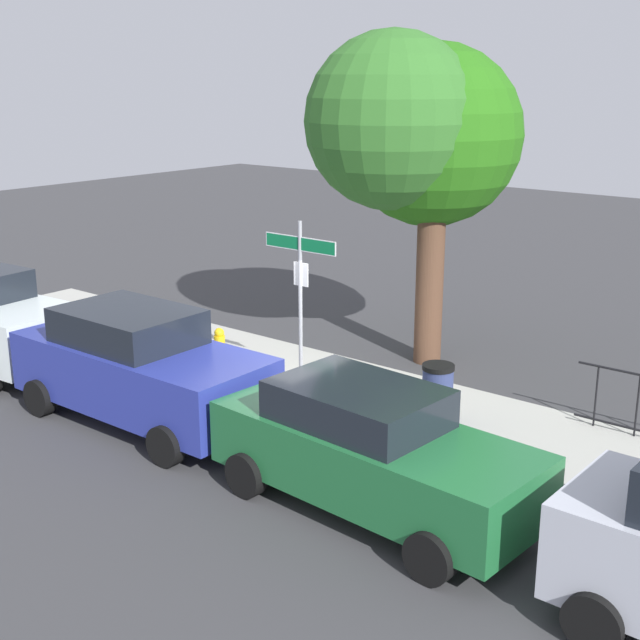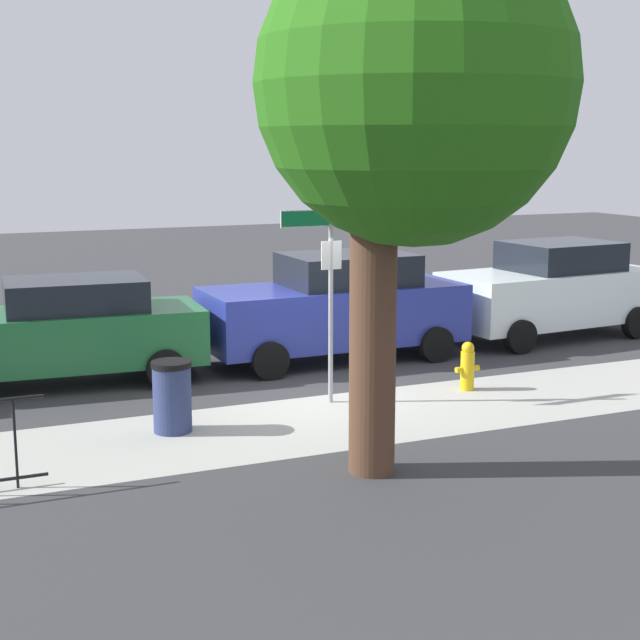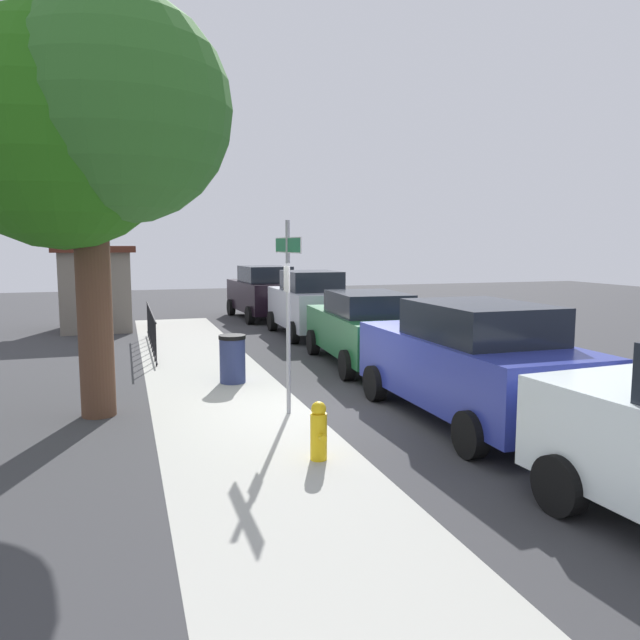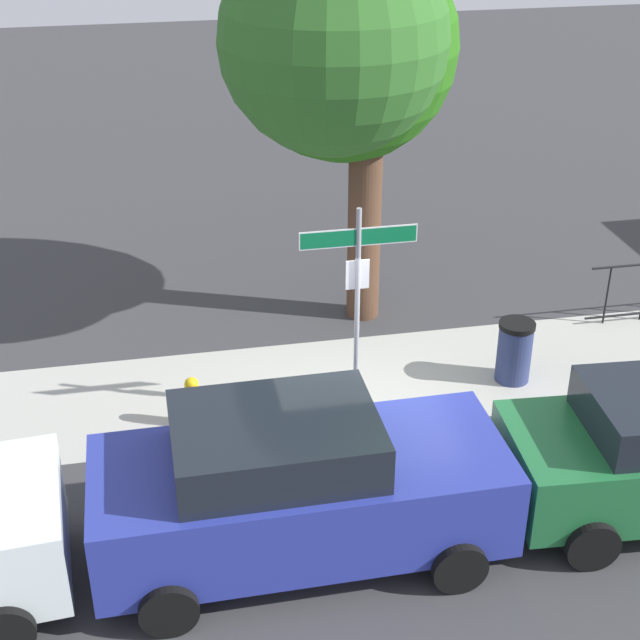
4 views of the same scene
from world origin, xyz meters
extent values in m
plane|color=#38383A|center=(0.00, 0.00, 0.00)|extent=(60.00, 60.00, 0.00)
cube|color=#ADACA3|center=(2.00, 1.30, 0.00)|extent=(24.00, 2.60, 0.00)
cylinder|color=#9EA0A5|center=(0.04, 0.40, 1.60)|extent=(0.07, 0.07, 3.19)
cube|color=#0F723D|center=(0.04, 0.40, 2.79)|extent=(1.55, 0.02, 0.22)
cube|color=white|center=(0.04, 0.40, 2.79)|extent=(1.58, 0.02, 0.25)
cube|color=silver|center=(0.04, 0.42, 2.24)|extent=(0.32, 0.02, 0.42)
cylinder|color=#533626|center=(0.86, 3.41, 1.66)|extent=(0.55, 0.55, 3.32)
sphere|color=#246413|center=(0.56, 3.79, 4.50)|extent=(3.56, 3.56, 3.56)
sphere|color=#2A6129|center=(0.89, 3.69, 4.09)|extent=(2.47, 2.47, 2.47)
sphere|color=#2E6725|center=(0.22, 2.93, 4.79)|extent=(3.38, 3.38, 3.38)
cylinder|color=black|center=(-4.59, -1.28, 0.32)|extent=(0.65, 0.27, 0.64)
cube|color=#283396|center=(-1.20, -2.24, 0.83)|extent=(4.69, 1.90, 1.03)
cube|color=black|center=(-1.48, -2.24, 1.63)|extent=(2.26, 1.66, 0.57)
cylinder|color=black|center=(0.38, -1.29, 0.32)|extent=(0.64, 0.22, 0.64)
cylinder|color=black|center=(0.40, -3.16, 0.32)|extent=(0.64, 0.22, 0.64)
cylinder|color=black|center=(-2.80, -1.32, 0.32)|extent=(0.64, 0.22, 0.64)
cylinder|color=black|center=(-2.78, -3.18, 0.32)|extent=(0.64, 0.22, 0.64)
cube|color=#1E6434|center=(3.60, -2.36, 0.77)|extent=(4.66, 2.03, 0.89)
cube|color=black|center=(3.33, -2.34, 1.47)|extent=(2.28, 1.66, 0.51)
cylinder|color=black|center=(5.20, -1.60, 0.32)|extent=(0.65, 0.26, 0.64)
cylinder|color=black|center=(5.09, -3.32, 0.32)|extent=(0.65, 0.26, 0.64)
cylinder|color=black|center=(2.11, -1.39, 0.32)|extent=(0.65, 0.26, 0.64)
cylinder|color=black|center=(2.00, -3.11, 0.32)|extent=(0.65, 0.26, 0.64)
cube|color=#B5BAC7|center=(8.40, -2.46, 0.87)|extent=(4.09, 1.77, 1.09)
cube|color=black|center=(8.16, -2.46, 1.71)|extent=(1.97, 1.54, 0.59)
cylinder|color=black|center=(9.79, -1.62, 0.32)|extent=(0.64, 0.23, 0.64)
cylinder|color=black|center=(9.77, -3.34, 0.32)|extent=(0.64, 0.23, 0.64)
cylinder|color=black|center=(7.03, -1.58, 0.32)|extent=(0.64, 0.23, 0.64)
cylinder|color=black|center=(7.01, -3.30, 0.32)|extent=(0.64, 0.23, 0.64)
cube|color=black|center=(13.20, -2.07, 0.86)|extent=(4.46, 2.07, 1.09)
cube|color=black|center=(12.94, -2.09, 1.70)|extent=(2.18, 1.72, 0.59)
cylinder|color=black|center=(14.63, -1.08, 0.32)|extent=(0.65, 0.26, 0.64)
cylinder|color=black|center=(14.73, -2.89, 0.32)|extent=(0.65, 0.26, 0.64)
cylinder|color=black|center=(11.67, -1.25, 0.32)|extent=(0.65, 0.26, 0.64)
cylinder|color=black|center=(11.77, -3.06, 0.32)|extent=(0.65, 0.26, 0.64)
cylinder|color=black|center=(7.18, 2.30, 1.05)|extent=(5.43, 0.04, 0.04)
cylinder|color=black|center=(7.18, 2.30, 0.12)|extent=(5.43, 0.04, 0.04)
cylinder|color=black|center=(4.80, 2.30, 0.53)|extent=(0.03, 0.03, 1.05)
cylinder|color=black|center=(5.48, 2.30, 0.53)|extent=(0.03, 0.03, 1.05)
cylinder|color=black|center=(6.16, 2.30, 0.53)|extent=(0.03, 0.03, 1.05)
cylinder|color=black|center=(6.84, 2.30, 0.53)|extent=(0.03, 0.03, 1.05)
cylinder|color=black|center=(7.52, 2.30, 0.53)|extent=(0.03, 0.03, 1.05)
cylinder|color=black|center=(8.20, 2.30, 0.53)|extent=(0.03, 0.03, 1.05)
cylinder|color=black|center=(8.88, 2.30, 0.53)|extent=(0.03, 0.03, 1.05)
cylinder|color=black|center=(9.55, 2.30, 0.53)|extent=(0.03, 0.03, 1.05)
cube|color=slate|center=(11.89, 3.80, 1.28)|extent=(2.64, 2.13, 2.55)
cube|color=#4C2319|center=(11.89, 3.80, 2.65)|extent=(3.00, 2.49, 0.20)
cylinder|color=yellow|center=(-2.25, 0.60, 0.31)|extent=(0.22, 0.22, 0.62)
sphere|color=yellow|center=(-2.25, 0.60, 0.68)|extent=(0.20, 0.20, 0.20)
cylinder|color=yellow|center=(-2.41, 0.60, 0.34)|extent=(0.10, 0.09, 0.09)
cylinder|color=yellow|center=(-2.09, 0.60, 0.34)|extent=(0.10, 0.09, 0.09)
cylinder|color=navy|center=(2.62, 0.90, 0.45)|extent=(0.52, 0.52, 0.90)
cylinder|color=black|center=(2.62, 0.90, 0.94)|extent=(0.55, 0.55, 0.08)
camera|label=1|loc=(9.52, -10.86, 5.64)|focal=48.08mm
camera|label=2|loc=(5.78, 13.13, 3.87)|focal=53.52mm
camera|label=3|loc=(-9.69, 2.95, 2.80)|focal=34.67mm
camera|label=4|loc=(-2.61, -10.57, 7.67)|focal=52.84mm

